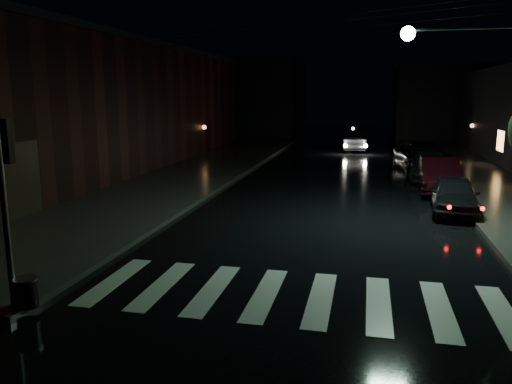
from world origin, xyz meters
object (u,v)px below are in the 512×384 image
Objects in this scene: oncoming_car at (352,140)px; parked_car_b at (439,175)px; parked_car_a at (454,195)px; parked_car_d at (425,157)px; parked_car_c at (429,164)px.

parked_car_b is at bearing 98.10° from oncoming_car.
parked_car_a is 10.14m from parked_car_d.
parked_car_d is at bearing 106.36° from oncoming_car.
parked_car_b reaches higher than parked_car_a.
oncoming_car reaches higher than parked_car_a.
parked_car_a is at bearing -87.20° from parked_car_b.
parked_car_b reaches higher than parked_car_c.
oncoming_car is (-4.33, 9.98, -0.03)m from parked_car_d.
oncoming_car reaches higher than parked_car_c.
parked_car_b is 0.93× the size of parked_car_c.
parked_car_d is 10.88m from oncoming_car.
parked_car_c is at bearing 102.54° from oncoming_car.
parked_car_d is at bearing 92.80° from parked_car_b.
oncoming_car is at bearing 108.02° from parked_car_b.
parked_car_d reaches higher than parked_car_b.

